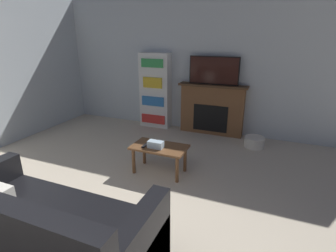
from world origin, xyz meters
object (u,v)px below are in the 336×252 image
at_px(couch, 42,236).
at_px(storage_basket, 254,142).
at_px(coffee_table, 159,151).
at_px(fireplace, 212,109).
at_px(bookshelf, 155,91).
at_px(tv, 214,71).

xyz_separation_m(couch, storage_basket, (1.48, 3.42, -0.21)).
distance_m(couch, coffee_table, 1.93).
relative_size(fireplace, bookshelf, 0.85).
bearing_deg(storage_basket, coffee_table, -128.97).
distance_m(tv, coffee_table, 2.15).
xyz_separation_m(fireplace, couch, (-0.57, -3.83, -0.21)).
bearing_deg(storage_basket, tv, 156.63).
height_order(fireplace, couch, fireplace).
relative_size(bookshelf, storage_basket, 4.49).
height_order(fireplace, bookshelf, bookshelf).
bearing_deg(bookshelf, coffee_table, -63.58).
height_order(coffee_table, storage_basket, coffee_table).
bearing_deg(fireplace, bookshelf, -178.95).
relative_size(tv, storage_basket, 2.73).
relative_size(fireplace, storage_basket, 3.83).
relative_size(fireplace, tv, 1.40).
xyz_separation_m(fireplace, coffee_table, (-0.31, -1.92, -0.17)).
height_order(couch, storage_basket, couch).
distance_m(bookshelf, storage_basket, 2.31).
bearing_deg(storage_basket, fireplace, 155.59).
xyz_separation_m(coffee_table, bookshelf, (-0.94, 1.90, 0.45)).
bearing_deg(tv, bookshelf, -179.85).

